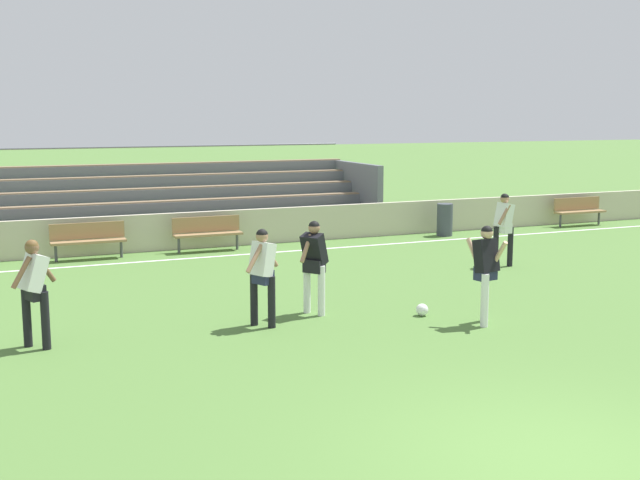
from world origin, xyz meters
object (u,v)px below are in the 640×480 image
at_px(player_dark_trailing_run, 314,259).
at_px(soccer_ball, 422,310).
at_px(bench_near_bin, 207,230).
at_px(player_white_on_ball, 262,269).
at_px(player_dark_pressing_high, 486,266).
at_px(player_white_overlapping, 34,284).
at_px(bleacher_stand, 55,202).
at_px(bench_far_right, 88,237).
at_px(bench_far_left, 579,209).
at_px(player_white_wide_right, 504,223).
at_px(trash_bin, 445,220).

bearing_deg(player_dark_trailing_run, soccer_ball, -26.75).
relative_size(bench_near_bin, player_dark_trailing_run, 1.07).
height_order(player_dark_trailing_run, player_white_on_ball, player_dark_trailing_run).
distance_m(player_dark_pressing_high, player_white_overlapping, 7.28).
bearing_deg(bleacher_stand, bench_near_bin, -45.29).
bearing_deg(bench_near_bin, player_white_on_ball, -98.14).
relative_size(bench_far_right, player_dark_pressing_high, 1.06).
xyz_separation_m(bleacher_stand, player_white_on_ball, (2.38, -11.14, -0.08)).
bearing_deg(bench_far_left, player_white_wide_right, -143.32).
bearing_deg(player_dark_trailing_run, bleacher_stand, 108.07).
xyz_separation_m(bench_far_right, bench_far_left, (15.27, 0.00, 0.00)).
distance_m(bleacher_stand, bench_far_left, 16.12).
height_order(bench_far_right, player_white_on_ball, player_white_on_ball).
distance_m(bench_near_bin, trash_bin, 7.14).
relative_size(trash_bin, player_white_on_ball, 0.57).
height_order(bench_far_right, soccer_ball, bench_far_right).
bearing_deg(player_dark_trailing_run, trash_bin, 44.75).
height_order(bleacher_stand, player_dark_pressing_high, bleacher_stand).
relative_size(bleacher_stand, bench_far_right, 10.61).
xyz_separation_m(trash_bin, player_white_on_ball, (-8.22, -7.47, 0.52)).
bearing_deg(player_white_on_ball, soccer_ball, -8.87).
relative_size(player_white_on_ball, soccer_ball, 7.57).
xyz_separation_m(bench_near_bin, player_white_on_ball, (-1.09, -7.63, 0.45)).
height_order(bleacher_stand, bench_far_right, bleacher_stand).
bearing_deg(player_white_overlapping, bleacher_stand, 83.67).
xyz_separation_m(player_dark_trailing_run, soccer_ball, (1.72, -0.87, -0.90)).
bearing_deg(player_white_wide_right, bleacher_stand, 138.53).
distance_m(bench_near_bin, player_white_wide_right, 7.57).
xyz_separation_m(bench_far_left, player_dark_trailing_run, (-12.23, -7.21, 0.46)).
bearing_deg(player_dark_pressing_high, player_white_wide_right, 50.84).
bearing_deg(trash_bin, bench_far_left, 1.80).
bearing_deg(player_white_on_ball, player_dark_trailing_run, 20.79).
bearing_deg(bench_far_left, soccer_ball, -142.46).
relative_size(player_dark_pressing_high, player_white_on_ball, 1.02).
height_order(trash_bin, player_dark_trailing_run, player_dark_trailing_run).
distance_m(bench_far_right, soccer_ball, 9.38).
bearing_deg(player_white_on_ball, bleacher_stand, 102.06).
bearing_deg(bench_far_right, bench_far_left, 0.00).
relative_size(bench_near_bin, soccer_ball, 8.18).
distance_m(player_dark_pressing_high, player_dark_trailing_run, 2.99).
bearing_deg(player_white_overlapping, bench_far_right, 77.39).
relative_size(bench_far_right, player_white_wide_right, 1.05).
height_order(bench_far_right, player_white_wide_right, player_white_wide_right).
height_order(bench_near_bin, soccer_ball, bench_near_bin).
bearing_deg(bench_far_left, player_white_overlapping, -156.23).
relative_size(player_dark_trailing_run, player_white_overlapping, 1.00).
bearing_deg(player_dark_pressing_high, trash_bin, 61.94).
bearing_deg(soccer_ball, player_white_on_ball, 171.13).
height_order(player_dark_pressing_high, player_white_overlapping, player_dark_pressing_high).
height_order(bleacher_stand, player_white_on_ball, bleacher_stand).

